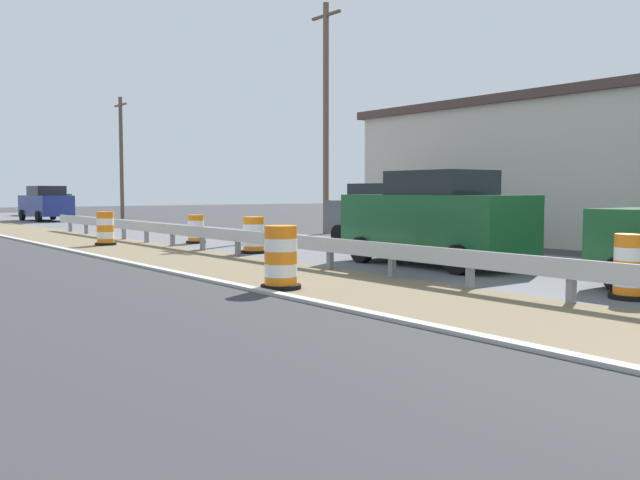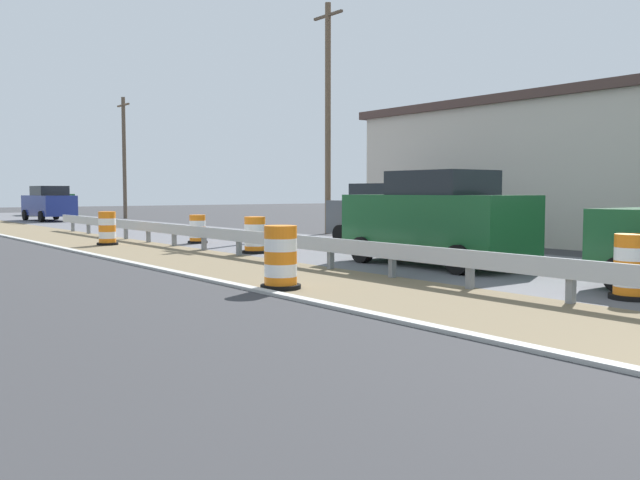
# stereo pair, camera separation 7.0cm
# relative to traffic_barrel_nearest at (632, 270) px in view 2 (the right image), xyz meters

# --- Properties ---
(traffic_barrel_nearest) EXTENTS (0.72, 0.72, 1.06)m
(traffic_barrel_nearest) POSITION_rel_traffic_barrel_nearest_xyz_m (0.00, 0.00, 0.00)
(traffic_barrel_nearest) COLOR orange
(traffic_barrel_nearest) RESTS_ON ground
(traffic_barrel_close) EXTENTS (0.74, 0.74, 1.14)m
(traffic_barrel_close) POSITION_rel_traffic_barrel_nearest_xyz_m (-3.91, 4.44, 0.04)
(traffic_barrel_close) COLOR orange
(traffic_barrel_close) RESTS_ON ground
(traffic_barrel_mid) EXTENTS (0.74, 0.74, 1.03)m
(traffic_barrel_mid) POSITION_rel_traffic_barrel_nearest_xyz_m (-0.45, 10.94, -0.01)
(traffic_barrel_mid) COLOR orange
(traffic_barrel_mid) RESTS_ON ground
(traffic_barrel_far) EXTENTS (0.68, 0.68, 1.10)m
(traffic_barrel_far) POSITION_rel_traffic_barrel_nearest_xyz_m (-2.73, 16.41, 0.02)
(traffic_barrel_far) COLOR orange
(traffic_barrel_far) RESTS_ON ground
(traffic_barrel_farther) EXTENTS (0.67, 0.67, 0.96)m
(traffic_barrel_farther) POSITION_rel_traffic_barrel_nearest_xyz_m (-0.01, 15.37, -0.05)
(traffic_barrel_farther) COLOR orange
(traffic_barrel_farther) RESTS_ON ground
(car_lead_near_lane) EXTENTS (2.05, 4.73, 2.23)m
(car_lead_near_lane) POSITION_rel_traffic_barrel_nearest_xyz_m (1.17, 5.48, 0.63)
(car_lead_near_lane) COLOR #195128
(car_lead_near_lane) RESTS_ON ground
(car_trailing_near_lane) EXTENTS (2.19, 4.11, 2.12)m
(car_trailing_near_lane) POSITION_rel_traffic_barrel_nearest_xyz_m (4.37, 47.26, 0.58)
(car_trailing_near_lane) COLOR #195128
(car_trailing_near_lane) RESTS_ON ground
(car_mid_far_lane) EXTENTS (2.07, 4.80, 2.01)m
(car_mid_far_lane) POSITION_rel_traffic_barrel_nearest_xyz_m (4.55, 10.64, 0.53)
(car_mid_far_lane) COLOR #4C5156
(car_mid_far_lane) RESTS_ON ground
(car_trailing_far_lane) EXTENTS (2.16, 4.76, 2.07)m
(car_trailing_far_lane) POSITION_rel_traffic_barrel_nearest_xyz_m (1.19, 36.92, 0.55)
(car_trailing_far_lane) COLOR navy
(car_trailing_far_lane) RESTS_ON ground
(roadside_shop_near) EXTENTS (8.05, 16.31, 4.93)m
(roadside_shop_near) POSITION_rel_traffic_barrel_nearest_xyz_m (11.52, 7.69, 2.00)
(roadside_shop_near) COLOR beige
(roadside_shop_near) RESTS_ON ground
(utility_pole_mid) EXTENTS (0.24, 1.80, 9.38)m
(utility_pole_mid) POSITION_rel_traffic_barrel_nearest_xyz_m (6.75, 16.92, 4.37)
(utility_pole_mid) COLOR brown
(utility_pole_mid) RESTS_ON ground
(utility_pole_far) EXTENTS (0.24, 1.80, 7.72)m
(utility_pole_far) POSITION_rel_traffic_barrel_nearest_xyz_m (6.06, 37.38, 3.53)
(utility_pole_far) COLOR brown
(utility_pole_far) RESTS_ON ground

